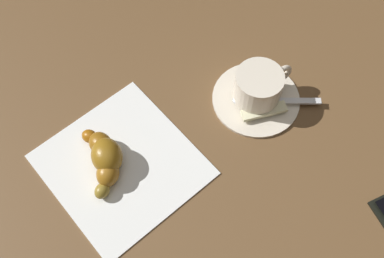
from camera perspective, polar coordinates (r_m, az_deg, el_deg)
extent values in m
plane|color=brown|center=(0.64, 1.17, 0.01)|extent=(1.80, 1.80, 0.00)
cylinder|color=beige|center=(0.66, 7.90, 3.77)|extent=(0.12, 0.12, 0.01)
cylinder|color=beige|center=(0.64, 8.13, 5.14)|extent=(0.07, 0.07, 0.05)
cylinder|color=black|center=(0.63, 8.27, 5.75)|extent=(0.05, 0.05, 0.00)
torus|color=beige|center=(0.66, 10.92, 6.60)|extent=(0.03, 0.01, 0.03)
cube|color=silver|center=(0.66, 11.58, 3.40)|extent=(0.09, 0.05, 0.00)
ellipsoid|color=silver|center=(0.65, 6.23, 3.58)|extent=(0.03, 0.03, 0.01)
cube|color=beige|center=(0.65, 8.87, 2.19)|extent=(0.07, 0.03, 0.01)
cube|color=white|center=(0.62, -8.50, -4.68)|extent=(0.22, 0.23, 0.00)
ellipsoid|color=olive|center=(0.60, -11.01, -7.46)|extent=(0.03, 0.03, 0.02)
ellipsoid|color=#8C5B16|center=(0.60, -10.32, -5.39)|extent=(0.04, 0.05, 0.03)
ellipsoid|color=brown|center=(0.60, -10.44, -3.27)|extent=(0.05, 0.06, 0.04)
ellipsoid|color=brown|center=(0.62, -11.17, -1.83)|extent=(0.04, 0.04, 0.03)
ellipsoid|color=#93530E|center=(0.63, -12.49, -0.89)|extent=(0.03, 0.03, 0.02)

